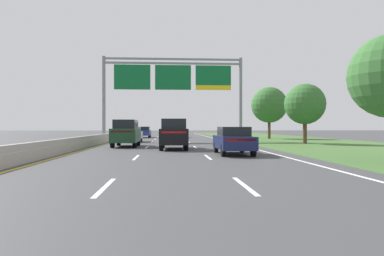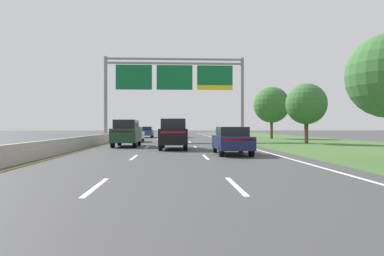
{
  "view_description": "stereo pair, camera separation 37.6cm",
  "coord_description": "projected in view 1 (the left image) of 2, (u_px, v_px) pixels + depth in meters",
  "views": [
    {
      "loc": [
        -0.19,
        0.99,
        1.59
      ],
      "look_at": [
        1.56,
        27.7,
        1.48
      ],
      "focal_mm": 33.56,
      "sensor_mm": 36.0,
      "label": 1
    },
    {
      "loc": [
        0.19,
        0.97,
        1.59
      ],
      "look_at": [
        1.56,
        27.7,
        1.48
      ],
      "focal_mm": 33.56,
      "sensor_mm": 36.0,
      "label": 2
    }
  ],
  "objects": [
    {
      "name": "ground_plane",
      "position": [
        171.0,
        143.0,
        33.95
      ],
      "size": [
        220.0,
        220.0,
        0.0
      ],
      "primitive_type": "plane",
      "color": "#3D3D3F"
    },
    {
      "name": "lane_striping",
      "position": [
        171.0,
        143.0,
        33.5
      ],
      "size": [
        11.96,
        106.0,
        0.01
      ],
      "color": "white",
      "rests_on": "ground"
    },
    {
      "name": "grass_verge_right",
      "position": [
        314.0,
        143.0,
        34.87
      ],
      "size": [
        14.0,
        110.0,
        0.02
      ],
      "primitive_type": "cube",
      "color": "#3D602D",
      "rests_on": "ground"
    },
    {
      "name": "median_barrier_concrete",
      "position": [
        100.0,
        140.0,
        33.52
      ],
      "size": [
        0.6,
        110.0,
        0.85
      ],
      "color": "#A8A399",
      "rests_on": "ground"
    },
    {
      "name": "overhead_sign_gantry",
      "position": [
        173.0,
        81.0,
        38.43
      ],
      "size": [
        15.06,
        0.42,
        9.06
      ],
      "color": "gray",
      "rests_on": "ground"
    },
    {
      "name": "pickup_truck_grey",
      "position": [
        171.0,
        130.0,
        51.83
      ],
      "size": [
        2.06,
        5.42,
        2.2
      ],
      "rotation": [
        0.0,
        0.0,
        1.58
      ],
      "color": "slate",
      "rests_on": "ground"
    },
    {
      "name": "car_blue_left_lane_sedan",
      "position": [
        144.0,
        132.0,
        51.09
      ],
      "size": [
        1.83,
        4.4,
        1.57
      ],
      "rotation": [
        0.0,
        0.0,
        1.57
      ],
      "color": "navy",
      "rests_on": "ground"
    },
    {
      "name": "car_navy_right_lane_sedan",
      "position": [
        233.0,
        140.0,
        20.4
      ],
      "size": [
        1.83,
        4.41,
        1.57
      ],
      "rotation": [
        0.0,
        0.0,
        1.57
      ],
      "color": "#161E47",
      "rests_on": "ground"
    },
    {
      "name": "car_black_centre_lane_suv",
      "position": [
        174.0,
        134.0,
        25.1
      ],
      "size": [
        1.98,
        4.73,
        2.11
      ],
      "rotation": [
        0.0,
        0.0,
        1.55
      ],
      "color": "black",
      "rests_on": "ground"
    },
    {
      "name": "car_white_left_lane_sedan",
      "position": [
        132.0,
        134.0,
        36.76
      ],
      "size": [
        1.89,
        4.43,
        1.57
      ],
      "rotation": [
        0.0,
        0.0,
        1.56
      ],
      "color": "silver",
      "rests_on": "ground"
    },
    {
      "name": "car_darkgreen_left_lane_suv",
      "position": [
        126.0,
        133.0,
        28.23
      ],
      "size": [
        1.94,
        4.72,
        2.11
      ],
      "rotation": [
        0.0,
        0.0,
        1.56
      ],
      "color": "#193D23",
      "rests_on": "ground"
    },
    {
      "name": "roadside_tree_mid",
      "position": [
        305.0,
        104.0,
        32.69
      ],
      "size": [
        3.71,
        3.71,
        5.5
      ],
      "color": "#4C3823",
      "rests_on": "ground"
    },
    {
      "name": "roadside_tree_far",
      "position": [
        269.0,
        105.0,
        46.37
      ],
      "size": [
        4.64,
        4.64,
        6.71
      ],
      "color": "#4C3823",
      "rests_on": "ground"
    }
  ]
}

